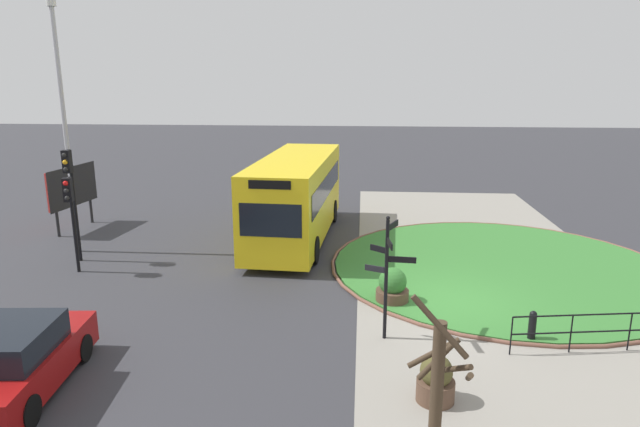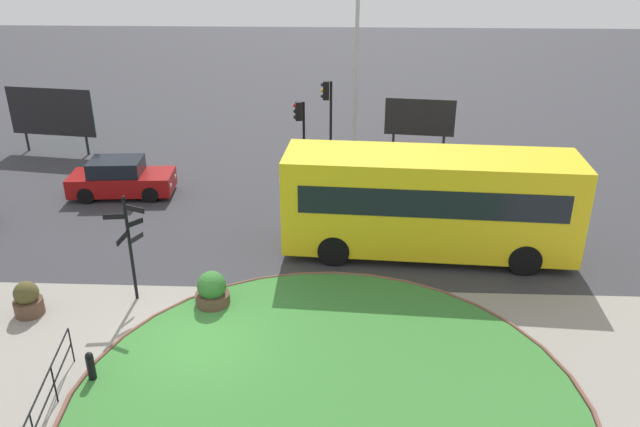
{
  "view_description": "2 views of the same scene",
  "coord_description": "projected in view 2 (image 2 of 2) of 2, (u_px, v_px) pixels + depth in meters",
  "views": [
    {
      "loc": [
        -15.03,
        2.66,
        6.41
      ],
      "look_at": [
        1.93,
        3.97,
        2.17
      ],
      "focal_mm": 30.66,
      "sensor_mm": 36.0,
      "label": 1
    },
    {
      "loc": [
        3.6,
        -13.07,
        9.55
      ],
      "look_at": [
        2.86,
        4.1,
        1.85
      ],
      "focal_mm": 34.98,
      "sensor_mm": 36.0,
      "label": 2
    }
  ],
  "objects": [
    {
      "name": "traffic_light_far",
      "position": [
        328.0,
        107.0,
        26.24
      ],
      "size": [
        0.49,
        0.27,
        4.02
      ],
      "rotation": [
        0.0,
        0.0,
        3.19
      ],
      "color": "black",
      "rests_on": "ground"
    },
    {
      "name": "ground",
      "position": [
        202.0,
        343.0,
        15.97
      ],
      "size": [
        120.0,
        120.0,
        0.0
      ],
      "primitive_type": "plane",
      "color": "#333338"
    },
    {
      "name": "lamppost_tall",
      "position": [
        356.0,
        60.0,
        26.01
      ],
      "size": [
        0.32,
        0.32,
        9.0
      ],
      "color": "#B7B7BC",
      "rests_on": "ground"
    },
    {
      "name": "billboard_left",
      "position": [
        420.0,
        118.0,
        28.61
      ],
      "size": [
        3.18,
        0.51,
        2.76
      ],
      "rotation": [
        0.0,
        0.0,
        -0.12
      ],
      "color": "black",
      "rests_on": "ground"
    },
    {
      "name": "planter_kerbside",
      "position": [
        212.0,
        291.0,
        17.33
      ],
      "size": [
        0.96,
        0.96,
        1.09
      ],
      "color": "brown",
      "rests_on": "ground"
    },
    {
      "name": "bus_yellow",
      "position": [
        429.0,
        202.0,
        19.8
      ],
      "size": [
        9.29,
        3.05,
        3.35
      ],
      "rotation": [
        0.0,
        0.0,
        3.08
      ],
      "color": "yellow",
      "rests_on": "ground"
    },
    {
      "name": "traffic_light_near",
      "position": [
        300.0,
        122.0,
        26.01
      ],
      "size": [
        0.49,
        0.31,
        3.27
      ],
      "rotation": [
        0.0,
        0.0,
        3.35
      ],
      "color": "black",
      "rests_on": "ground"
    },
    {
      "name": "car_far_lane",
      "position": [
        121.0,
        179.0,
        24.74
      ],
      "size": [
        4.14,
        2.04,
        1.51
      ],
      "rotation": [
        0.0,
        0.0,
        0.09
      ],
      "color": "maroon",
      "rests_on": "ground"
    },
    {
      "name": "sidewalk_paving",
      "position": [
        187.0,
        384.0,
        14.47
      ],
      "size": [
        32.0,
        8.72,
        0.02
      ],
      "primitive_type": "cube",
      "color": "gray",
      "rests_on": "ground"
    },
    {
      "name": "railing_grass_edge",
      "position": [
        43.0,
        402.0,
        12.99
      ],
      "size": [
        0.7,
        4.37,
        1.0
      ],
      "rotation": [
        0.0,
        0.0,
        4.86
      ],
      "color": "black",
      "rests_on": "ground"
    },
    {
      "name": "grass_kerb_ring",
      "position": [
        327.0,
        403.0,
        13.82
      ],
      "size": [
        11.75,
        11.75,
        0.11
      ],
      "primitive_type": "torus",
      "color": "brown",
      "rests_on": "ground"
    },
    {
      "name": "billboard_right",
      "position": [
        51.0,
        113.0,
        29.12
      ],
      "size": [
        4.25,
        0.75,
        3.13
      ],
      "rotation": [
        0.0,
        0.0,
        -0.14
      ],
      "color": "black",
      "rests_on": "ground"
    },
    {
      "name": "bollard_foreground",
      "position": [
        91.0,
        367.0,
        14.39
      ],
      "size": [
        0.19,
        0.19,
        0.83
      ],
      "color": "black",
      "rests_on": "ground"
    },
    {
      "name": "signpost_directional",
      "position": [
        130.0,
        240.0,
        17.11
      ],
      "size": [
        1.23,
        1.24,
        3.2
      ],
      "color": "black",
      "rests_on": "ground"
    },
    {
      "name": "grass_island",
      "position": [
        327.0,
        403.0,
        13.82
      ],
      "size": [
        11.44,
        11.44,
        0.1
      ],
      "primitive_type": "cylinder",
      "color": "#387A33",
      "rests_on": "ground"
    },
    {
      "name": "planter_near_signpost",
      "position": [
        28.0,
        300.0,
        16.97
      ],
      "size": [
        0.78,
        0.78,
        1.01
      ],
      "color": "brown",
      "rests_on": "ground"
    }
  ]
}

